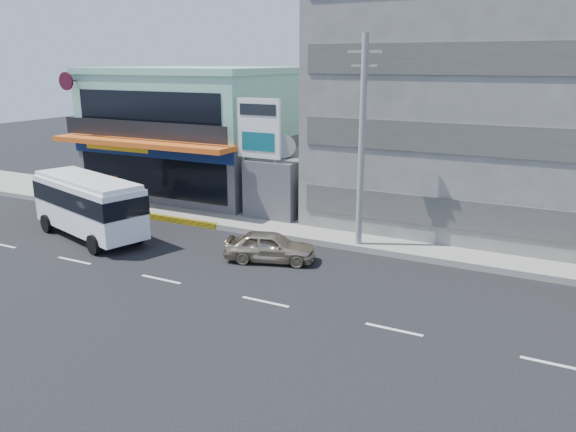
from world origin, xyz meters
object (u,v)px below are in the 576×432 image
object	(u,v)px
satellite_dish	(283,156)
motorcycle_rider	(119,203)
concrete_building	(482,96)
billboard	(259,135)
shop_building	(198,135)
minibus	(88,202)
utility_pole_near	(362,143)
sedan	(270,246)

from	to	relation	value
satellite_dish	motorcycle_rider	bearing A→B (deg)	-154.08
concrete_building	billboard	distance (m)	12.17
concrete_building	motorcycle_rider	size ratio (longest dim) A/B	6.66
billboard	motorcycle_rider	size ratio (longest dim) A/B	2.87
shop_building	minibus	bearing A→B (deg)	-84.48
shop_building	concrete_building	world-z (taller)	concrete_building
billboard	minibus	xyz separation A→B (m)	(-6.44, -6.25, -3.05)
utility_pole_near	sedan	distance (m)	6.33
shop_building	billboard	size ratio (longest dim) A/B	1.80
shop_building	utility_pole_near	distance (m)	15.50
motorcycle_rider	concrete_building	bearing A→B (deg)	23.74
concrete_building	minibus	size ratio (longest dim) A/B	2.03
shop_building	billboard	world-z (taller)	shop_building
utility_pole_near	minibus	distance (m)	14.07
billboard	sedan	size ratio (longest dim) A/B	1.68
sedan	minibus	bearing A→B (deg)	78.64
billboard	motorcycle_rider	xyz separation A→B (m)	(-8.14, -2.40, -4.14)
satellite_dish	utility_pole_near	xyz separation A→B (m)	(6.00, -3.60, 1.57)
sedan	motorcycle_rider	world-z (taller)	motorcycle_rider
utility_pole_near	sedan	xyz separation A→B (m)	(-3.00, -3.36, -4.45)
shop_building	satellite_dish	xyz separation A→B (m)	(8.00, -2.95, -0.42)
sedan	billboard	bearing A→B (deg)	16.53
billboard	sedan	xyz separation A→B (m)	(3.50, -5.16, -4.23)
shop_building	satellite_dish	distance (m)	8.54
shop_building	minibus	world-z (taller)	shop_building
satellite_dish	utility_pole_near	world-z (taller)	utility_pole_near
minibus	motorcycle_rider	world-z (taller)	minibus
billboard	motorcycle_rider	world-z (taller)	billboard
sedan	satellite_dish	bearing A→B (deg)	5.70
minibus	motorcycle_rider	xyz separation A→B (m)	(-1.71, 3.85, -1.09)
concrete_building	motorcycle_rider	world-z (taller)	concrete_building
shop_building	utility_pole_near	size ratio (longest dim) A/B	1.24
billboard	minibus	bearing A→B (deg)	-135.84
billboard	utility_pole_near	xyz separation A→B (m)	(6.50, -1.80, 0.22)
satellite_dish	sedan	world-z (taller)	satellite_dish
billboard	shop_building	bearing A→B (deg)	147.68
sedan	motorcycle_rider	size ratio (longest dim) A/B	1.71
utility_pole_near	sedan	bearing A→B (deg)	-131.74
utility_pole_near	concrete_building	bearing A→B (deg)	62.24
shop_building	sedan	xyz separation A→B (m)	(11.00, -9.91, -3.30)
minibus	motorcycle_rider	distance (m)	4.35
sedan	utility_pole_near	bearing A→B (deg)	-59.35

